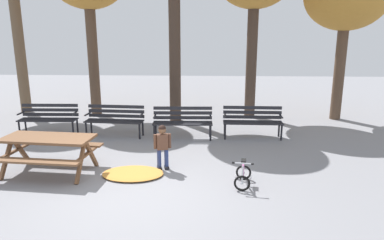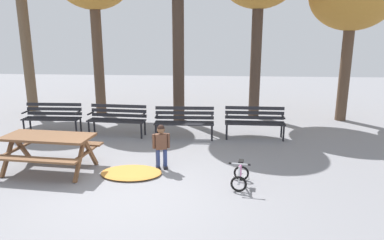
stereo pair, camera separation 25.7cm
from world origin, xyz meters
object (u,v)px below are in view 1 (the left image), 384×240
Objects in this scene: park_bench_far_left at (49,117)px; park_bench_left at (115,118)px; park_bench_far_right at (253,119)px; kids_bicycle at (243,175)px; park_bench_right at (183,120)px; child_standing at (162,144)px; picnic_table at (48,145)px.

park_bench_left is (1.91, -0.08, 0.00)m from park_bench_far_left.
kids_bicycle is at bearing -99.91° from park_bench_far_right.
park_bench_far_left and park_bench_right have the same top height.
park_bench_right is at bearing -175.40° from park_bench_far_right.
park_bench_right is (3.80, -0.22, 0.00)m from park_bench_far_left.
child_standing is 1.80m from kids_bicycle.
park_bench_far_right is 3.26m from child_standing.
child_standing is (3.54, -2.50, 0.05)m from park_bench_far_left.
park_bench_right reaches higher than picnic_table.
park_bench_right is at bearing 45.45° from picnic_table.
park_bench_far_left is at bearing 144.74° from child_standing.
park_bench_far_right is 3.24m from kids_bicycle.
kids_bicycle is (3.24, -3.16, -0.31)m from park_bench_left.
park_bench_far_right reaches higher than picnic_table.
picnic_table is 3.07m from park_bench_far_left.
child_standing is (-2.16, -2.44, 0.05)m from park_bench_far_right.
park_bench_far_left is 6.09m from kids_bicycle.
park_bench_left is 4.53m from kids_bicycle.
child_standing is (-0.26, -2.29, 0.05)m from park_bench_right.
park_bench_right reaches higher than kids_bicycle.
picnic_table is 3.18× the size of kids_bicycle.
picnic_table is 2.80m from park_bench_left.
picnic_table is 1.98× the size of child_standing.
park_bench_far_left is 3.81m from park_bench_right.
park_bench_right is at bearing -3.27° from park_bench_far_left.
park_bench_right is 1.91m from park_bench_far_right.
kids_bicycle is (-0.55, -3.17, -0.31)m from park_bench_far_right.
park_bench_far_right is 1.67× the size of child_standing.
child_standing is (2.28, 0.30, -0.03)m from picnic_table.
park_bench_right and park_bench_far_right have the same top height.
park_bench_far_left reaches higher than picnic_table.
child_standing is at bearing 155.43° from kids_bicycle.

